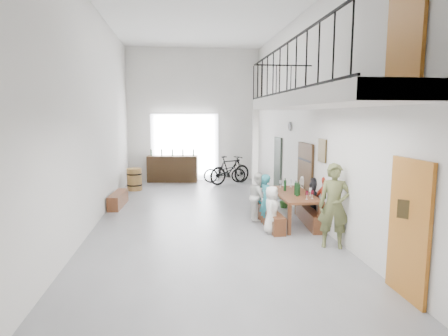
{
  "coord_description": "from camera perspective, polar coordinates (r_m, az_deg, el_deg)",
  "views": [
    {
      "loc": [
        -0.64,
        -9.87,
        2.71
      ],
      "look_at": [
        0.49,
        -0.5,
        1.4
      ],
      "focal_mm": 30.0,
      "sensor_mm": 36.0,
      "label": 1
    }
  ],
  "objects": [
    {
      "name": "bench_wall",
      "position": [
        9.75,
        12.73,
        -7.16
      ],
      "size": [
        0.39,
        1.81,
        0.41
      ],
      "primitive_type": "cube",
      "rotation": [
        0.0,
        0.0,
        -0.09
      ],
      "color": "brown",
      "rests_on": "ground"
    },
    {
      "name": "counter_bottles",
      "position": [
        15.59,
        -7.88,
        2.36
      ],
      "size": [
        1.79,
        0.33,
        0.28
      ],
      "color": "black",
      "rests_on": "serving_counter"
    },
    {
      "name": "guest_right_c",
      "position": [
        10.47,
        12.14,
        -4.15
      ],
      "size": [
        0.48,
        0.61,
        1.11
      ],
      "primitive_type": "imported",
      "rotation": [
        0.0,
        0.0,
        -1.32
      ],
      "color": "white",
      "rests_on": "ground"
    },
    {
      "name": "floor",
      "position": [
        10.25,
        -3.06,
        -7.42
      ],
      "size": [
        12.0,
        12.0,
        0.0
      ],
      "primitive_type": "plane",
      "color": "slate",
      "rests_on": "ground"
    },
    {
      "name": "room_walls",
      "position": [
        9.93,
        -3.21,
        12.79
      ],
      "size": [
        12.0,
        12.0,
        12.0
      ],
      "color": "silver",
      "rests_on": "ground"
    },
    {
      "name": "guest_left_c",
      "position": [
        9.85,
        5.2,
        -4.3
      ],
      "size": [
        0.58,
        0.69,
        1.26
      ],
      "primitive_type": "imported",
      "rotation": [
        0.0,
        0.0,
        1.39
      ],
      "color": "white",
      "rests_on": "ground"
    },
    {
      "name": "serving_counter",
      "position": [
        15.67,
        -7.84,
        -0.12
      ],
      "size": [
        2.1,
        0.82,
        1.08
      ],
      "primitive_type": "cube",
      "rotation": [
        0.0,
        0.0,
        -0.12
      ],
      "color": "#3C2614",
      "rests_on": "ground"
    },
    {
      "name": "right_wall_decor",
      "position": [
        8.73,
        15.71,
        1.26
      ],
      "size": [
        0.07,
        8.28,
        5.07
      ],
      "color": "#A6611E",
      "rests_on": "ground"
    },
    {
      "name": "bicycle_far",
      "position": [
        14.99,
        0.94,
        -0.29
      ],
      "size": [
        1.94,
        1.37,
        1.15
      ],
      "primitive_type": "imported",
      "rotation": [
        0.0,
        0.0,
        2.05
      ],
      "color": "black",
      "rests_on": "ground"
    },
    {
      "name": "balcony",
      "position": [
        7.24,
        14.58,
        9.68
      ],
      "size": [
        1.52,
        5.62,
        4.0
      ],
      "color": "white",
      "rests_on": "ground"
    },
    {
      "name": "guest_right_b",
      "position": [
        9.81,
        13.75,
        -4.76
      ],
      "size": [
        0.59,
        1.15,
        1.19
      ],
      "primitive_type": "imported",
      "rotation": [
        0.0,
        0.0,
        -1.8
      ],
      "color": "black",
      "rests_on": "ground"
    },
    {
      "name": "guest_left_d",
      "position": [
        10.21,
        5.41,
        -4.35
      ],
      "size": [
        0.51,
        0.76,
        1.09
      ],
      "primitive_type": "imported",
      "rotation": [
        0.0,
        0.0,
        1.41
      ],
      "color": "teal",
      "rests_on": "ground"
    },
    {
      "name": "guest_right_a",
      "position": [
        9.31,
        15.14,
        -5.14
      ],
      "size": [
        0.53,
        0.82,
        1.3
      ],
      "primitive_type": "imported",
      "rotation": [
        0.0,
        0.0,
        -1.26
      ],
      "color": "red",
      "rests_on": "ground"
    },
    {
      "name": "host_standing",
      "position": [
        8.05,
        16.43,
        -5.54
      ],
      "size": [
        0.75,
        0.62,
        1.76
      ],
      "primitive_type": "imported",
      "rotation": [
        0.0,
        0.0,
        -0.35
      ],
      "color": "brown",
      "rests_on": "ground"
    },
    {
      "name": "tasting_table",
      "position": [
        9.59,
        10.56,
        -4.27
      ],
      "size": [
        0.87,
        2.07,
        0.79
      ],
      "rotation": [
        0.0,
        0.0,
        -0.01
      ],
      "color": "brown",
      "rests_on": "ground"
    },
    {
      "name": "bicycle_near",
      "position": [
        15.31,
        0.08,
        -0.57
      ],
      "size": [
        1.74,
        0.64,
        0.9
      ],
      "primitive_type": "imported",
      "rotation": [
        0.0,
        0.0,
        1.55
      ],
      "color": "black",
      "rests_on": "ground"
    },
    {
      "name": "oak_barrel",
      "position": [
        14.13,
        -13.49,
        -1.69
      ],
      "size": [
        0.55,
        0.55,
        0.81
      ],
      "color": "olive",
      "rests_on": "ground"
    },
    {
      "name": "potted_plant",
      "position": [
        11.32,
        9.2,
        -4.85
      ],
      "size": [
        0.49,
        0.45,
        0.46
      ],
      "primitive_type": "imported",
      "rotation": [
        0.0,
        0.0,
        0.24
      ],
      "color": "#1F4C19",
      "rests_on": "ground"
    },
    {
      "name": "gateway_portal",
      "position": [
        15.86,
        -5.98,
        3.13
      ],
      "size": [
        2.8,
        0.08,
        2.8
      ],
      "primitive_type": "cube",
      "color": "white",
      "rests_on": "ground"
    },
    {
      "name": "guest_left_b",
      "position": [
        9.36,
        6.47,
        -4.87
      ],
      "size": [
        0.37,
        0.51,
        1.29
      ],
      "primitive_type": "imported",
      "rotation": [
        0.0,
        0.0,
        1.71
      ],
      "color": "teal",
      "rests_on": "ground"
    },
    {
      "name": "bench_inner",
      "position": [
        9.46,
        6.98,
        -7.48
      ],
      "size": [
        0.34,
        1.81,
        0.42
      ],
      "primitive_type": "cube",
      "rotation": [
        0.0,
        0.0,
        0.03
      ],
      "color": "brown",
      "rests_on": "ground"
    },
    {
      "name": "tableware",
      "position": [
        9.47,
        10.95,
        -3.01
      ],
      "size": [
        0.51,
        1.61,
        0.35
      ],
      "color": "black",
      "rests_on": "tasting_table"
    },
    {
      "name": "side_bench",
      "position": [
        11.78,
        -15.83,
        -4.65
      ],
      "size": [
        0.42,
        1.5,
        0.42
      ],
      "primitive_type": "cube",
      "rotation": [
        0.0,
        0.0,
        -0.06
      ],
      "color": "brown",
      "rests_on": "ground"
    },
    {
      "name": "guest_left_a",
      "position": [
        8.79,
        7.27,
        -6.32
      ],
      "size": [
        0.54,
        0.64,
        1.11
      ],
      "primitive_type": "imported",
      "rotation": [
        0.0,
        0.0,
        1.17
      ],
      "color": "white",
      "rests_on": "ground"
    }
  ]
}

